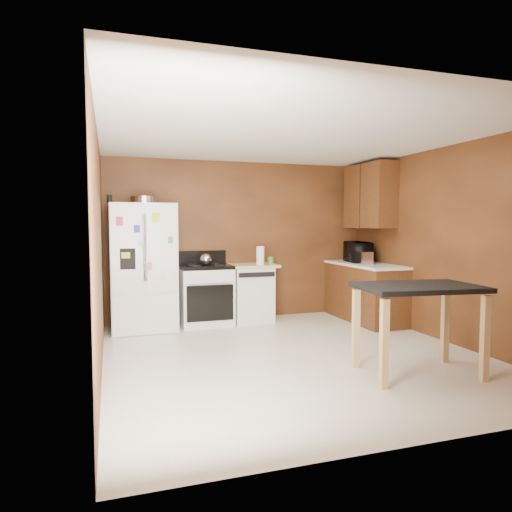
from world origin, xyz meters
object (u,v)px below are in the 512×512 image
paper_towel (260,256)px  refrigerator (143,267)px  pen_cup (110,199)px  island (418,299)px  roasting_pan (145,200)px  gas_range (206,294)px  green_canister (271,260)px  kettle (206,259)px  microwave (358,253)px  toaster (365,258)px  dishwasher (251,292)px

paper_towel → refrigerator: 1.75m
pen_cup → island: pen_cup is taller
roasting_pan → gas_range: roasting_pan is taller
gas_range → island: size_ratio=0.88×
gas_range → green_canister: bearing=5.4°
kettle → pen_cup: bearing=-175.7°
pen_cup → island: size_ratio=0.09×
green_canister → microwave: bearing=-14.1°
pen_cup → toaster: size_ratio=0.42×
kettle → microwave: microwave is taller
pen_cup → refrigerator: bearing=12.7°
island → dishwasher: bearing=106.1°
roasting_pan → island: (2.44, -2.84, -1.09)m
roasting_pan → paper_towel: (1.71, -0.03, -0.82)m
kettle → gas_range: 0.53m
gas_range → dishwasher: size_ratio=1.24×
island → roasting_pan: bearing=130.7°
pen_cup → island: (2.92, -2.75, -1.09)m
paper_towel → toaster: size_ratio=1.09×
toaster → gas_range: 2.50m
paper_towel → refrigerator: refrigerator is taller
roasting_pan → toaster: roasting_pan is taller
toaster → microwave: microwave is taller
roasting_pan → refrigerator: bearing=166.4°
green_canister → dishwasher: bearing=-167.8°
kettle → paper_towel: 0.84m
paper_towel → island: (0.73, -2.81, -0.27)m
refrigerator → island: size_ratio=1.44×
kettle → toaster: size_ratio=0.68×
kettle → green_canister: bearing=8.4°
microwave → refrigerator: refrigerator is taller
microwave → island: bearing=169.7°
dishwasher → pen_cup: bearing=-174.9°
refrigerator → island: 3.78m
microwave → refrigerator: (-3.36, 0.18, -0.15)m
roasting_pan → kettle: 1.22m
paper_towel → island: bearing=-75.4°
paper_towel → toaster: bearing=-17.1°
toaster → gas_range: bearing=175.4°
roasting_pan → island: roasting_pan is taller
toaster → paper_towel: bearing=171.9°
roasting_pan → dishwasher: (1.59, 0.09, -1.40)m
microwave → gas_range: bearing=92.2°
pen_cup → paper_towel: 2.33m
toaster → pen_cup: bearing=-177.4°
microwave → pen_cup: bearing=96.7°
refrigerator → dishwasher: (1.63, 0.09, -0.45)m
roasting_pan → kettle: roasting_pan is taller
kettle → island: (1.57, -2.85, -0.23)m
dishwasher → island: 3.07m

